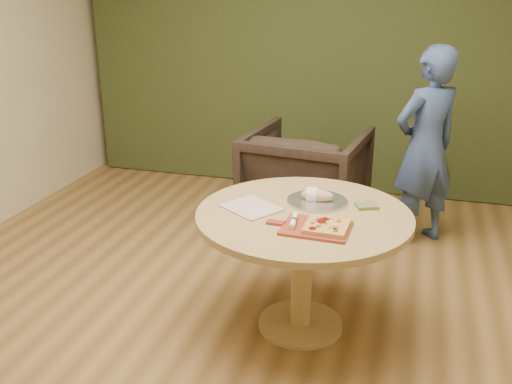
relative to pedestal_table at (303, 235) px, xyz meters
The scene contains 12 objects.
room_shell 0.93m from the pedestal_table, 129.98° to the right, with size 5.04×6.04×2.84m.
curtain 2.67m from the pedestal_table, 97.07° to the left, with size 4.80×0.14×2.78m, color #2B3618.
pedestal_table is the anchor object (origin of this frame).
pizza_paddle 0.27m from the pedestal_table, 64.86° to the right, with size 0.45×0.29×0.01m.
flatbread_pizza 0.32m from the pedestal_table, 52.77° to the right, with size 0.23×0.23×0.04m.
cutlery_roll 0.26m from the pedestal_table, 94.60° to the right, with size 0.05×0.20×0.03m.
newspaper 0.34m from the pedestal_table, behind, with size 0.30×0.25×0.01m, color white.
serving_tray 0.23m from the pedestal_table, 75.75° to the left, with size 0.36×0.36×0.02m.
bread_roll 0.26m from the pedestal_table, 78.53° to the left, with size 0.19×0.09×0.09m.
green_packet 0.41m from the pedestal_table, 27.75° to the left, with size 0.12×0.10×0.02m, color #515D2A.
armchair 1.51m from the pedestal_table, 100.43° to the left, with size 0.91×0.85×0.94m, color black.
person_standing 1.60m from the pedestal_table, 66.10° to the left, with size 0.57×0.37×1.55m, color #344B7E.
Camera 1 is at (0.87, -2.55, 1.99)m, focal length 40.00 mm.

